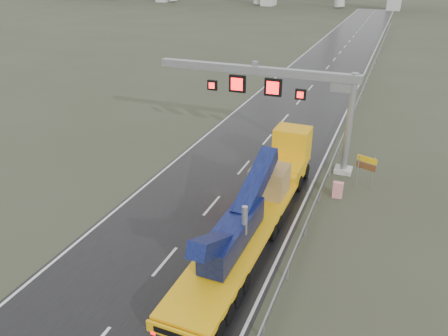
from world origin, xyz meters
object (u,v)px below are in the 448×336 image
at_px(heavy_haul_truck, 263,194).
at_px(striped_barrier, 338,190).
at_px(exit_sign_pair, 366,166).
at_px(sign_gantry, 283,89).

distance_m(heavy_haul_truck, striped_barrier, 5.75).
distance_m(heavy_haul_truck, exit_sign_pair, 8.05).
height_order(sign_gantry, exit_sign_pair, sign_gantry).
height_order(exit_sign_pair, striped_barrier, exit_sign_pair).
height_order(heavy_haul_truck, striped_barrier, heavy_haul_truck).
relative_size(heavy_haul_truck, striped_barrier, 16.61).
bearing_deg(sign_gantry, striped_barrier, -38.61).
relative_size(sign_gantry, heavy_haul_truck, 0.83).
bearing_deg(heavy_haul_truck, sign_gantry, 99.36).
xyz_separation_m(sign_gantry, heavy_haul_truck, (1.24, -8.20, -3.97)).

